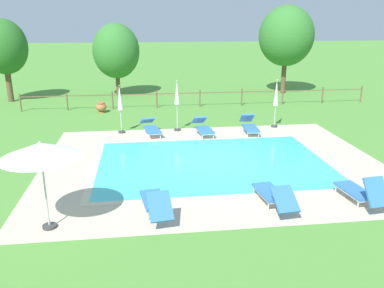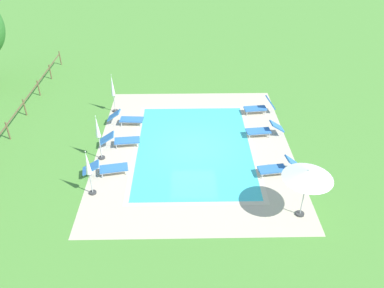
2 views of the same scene
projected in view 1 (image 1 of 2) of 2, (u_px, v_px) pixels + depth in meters
The scene contains 19 objects.
ground_plane at pixel (213, 162), 14.89m from camera, with size 160.00×160.00×0.00m, color #518E38.
pool_deck_paving at pixel (213, 162), 14.89m from camera, with size 12.53×9.92×0.01m, color beige.
swimming_pool_water at pixel (213, 162), 14.89m from camera, with size 8.41×5.81×0.01m, color #42CCD6.
pool_coping_rim at pixel (213, 162), 14.89m from camera, with size 8.89×6.29×0.01m.
sun_lounger_north_near_steps at pixel (250, 125), 18.63m from camera, with size 0.73×2.04×0.83m.
sun_lounger_north_mid at pixel (361, 191), 11.45m from camera, with size 0.79×1.87×1.02m.
sun_lounger_north_far at pixel (203, 127), 18.36m from camera, with size 0.81×2.09×0.78m.
sun_lounger_north_end at pixel (155, 202), 10.83m from camera, with size 0.87×2.04×0.87m.
sun_lounger_south_near_corner at pixel (151, 127), 18.39m from camera, with size 0.97×2.15×0.71m.
sun_lounger_south_end at pixel (273, 194), 11.33m from camera, with size 0.79×2.07×0.80m.
patio_umbrella_open_foreground at pixel (40, 151), 9.62m from camera, with size 1.98×1.98×2.34m.
patio_umbrella_closed_row_west at pixel (120, 102), 18.31m from camera, with size 0.32×0.32×2.27m.
patio_umbrella_closed_row_mid_west at pixel (276, 97), 19.31m from camera, with size 0.32×0.32×2.38m.
patio_umbrella_closed_row_centre at pixel (177, 98), 18.65m from camera, with size 0.32×0.32×2.44m.
terracotta_urn_near_fence at pixel (101, 107), 22.66m from camera, with size 0.60×0.60×0.61m.
perimeter_fence at pixel (200, 96), 24.10m from camera, with size 20.98×0.08×1.05m.
tree_far_west at pixel (286, 36), 27.50m from camera, with size 3.79×3.79×6.05m.
tree_west_mid at pixel (116, 51), 26.86m from camera, with size 3.14×3.14×4.89m.
tree_centre at pixel (4, 47), 24.80m from camera, with size 2.85×2.85×5.18m.
Camera 1 is at (-2.56, -13.77, 5.15)m, focal length 37.20 mm.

